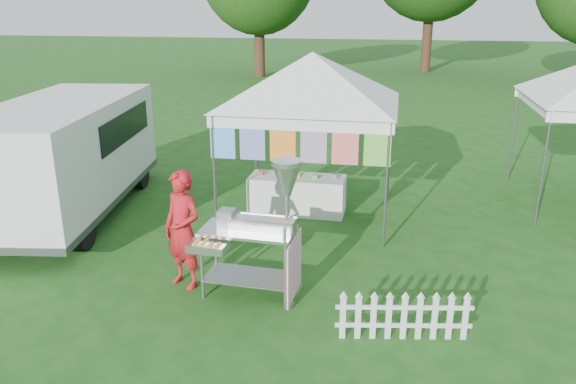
# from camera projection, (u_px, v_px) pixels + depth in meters

# --- Properties ---
(ground) EXTENTS (120.00, 120.00, 0.00)m
(ground) POSITION_uv_depth(u_px,v_px,m) (270.00, 302.00, 7.51)
(ground) COLOR #184B15
(ground) RESTS_ON ground
(canopy_main) EXTENTS (4.24, 4.24, 3.45)m
(canopy_main) POSITION_uv_depth(u_px,v_px,m) (313.00, 52.00, 9.82)
(canopy_main) COLOR #59595E
(canopy_main) RESTS_ON ground
(donut_cart) EXTENTS (1.42, 0.90, 1.92)m
(donut_cart) POSITION_uv_depth(u_px,v_px,m) (262.00, 218.00, 7.33)
(donut_cart) COLOR gray
(donut_cart) RESTS_ON ground
(vendor) EXTENTS (0.73, 0.62, 1.68)m
(vendor) POSITION_uv_depth(u_px,v_px,m) (183.00, 230.00, 7.72)
(vendor) COLOR red
(vendor) RESTS_ON ground
(cargo_van) EXTENTS (2.79, 5.34, 2.12)m
(cargo_van) POSITION_uv_depth(u_px,v_px,m) (67.00, 154.00, 10.48)
(cargo_van) COLOR silver
(cargo_van) RESTS_ON ground
(picket_fence) EXTENTS (1.60, 0.31, 0.56)m
(picket_fence) POSITION_uv_depth(u_px,v_px,m) (404.00, 317.00, 6.60)
(picket_fence) COLOR silver
(picket_fence) RESTS_ON ground
(display_table) EXTENTS (1.80, 0.70, 0.70)m
(display_table) POSITION_uv_depth(u_px,v_px,m) (297.00, 194.00, 10.68)
(display_table) COLOR white
(display_table) RESTS_ON ground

